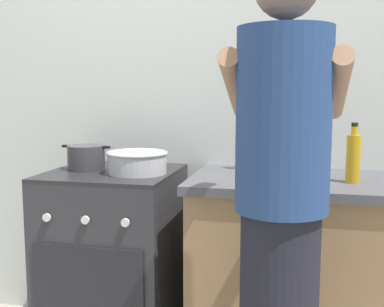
{
  "coord_description": "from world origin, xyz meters",
  "views": [
    {
      "loc": [
        0.53,
        -1.99,
        1.29
      ],
      "look_at": [
        0.05,
        0.12,
        1.0
      ],
      "focal_mm": 44.94,
      "sensor_mm": 36.0,
      "label": 1
    }
  ],
  "objects_px": {
    "stove_range": "(114,261)",
    "pot": "(86,157)",
    "person": "(281,222)",
    "utensil_crock": "(258,150)",
    "mixing_bowl": "(137,161)",
    "oil_bottle": "(353,158)",
    "spice_bottle": "(306,170)"
  },
  "relations": [
    {
      "from": "stove_range",
      "to": "pot",
      "type": "relative_size",
      "value": 3.63
    },
    {
      "from": "stove_range",
      "to": "person",
      "type": "height_order",
      "value": "person"
    },
    {
      "from": "utensil_crock",
      "to": "stove_range",
      "type": "bearing_deg",
      "value": -167.15
    },
    {
      "from": "mixing_bowl",
      "to": "person",
      "type": "distance_m",
      "value": 0.89
    },
    {
      "from": "mixing_bowl",
      "to": "person",
      "type": "relative_size",
      "value": 0.17
    },
    {
      "from": "utensil_crock",
      "to": "oil_bottle",
      "type": "distance_m",
      "value": 0.47
    },
    {
      "from": "utensil_crock",
      "to": "oil_bottle",
      "type": "height_order",
      "value": "utensil_crock"
    },
    {
      "from": "utensil_crock",
      "to": "oil_bottle",
      "type": "relative_size",
      "value": 1.33
    },
    {
      "from": "person",
      "to": "stove_range",
      "type": "bearing_deg",
      "value": 144.4
    },
    {
      "from": "pot",
      "to": "spice_bottle",
      "type": "distance_m",
      "value": 1.05
    },
    {
      "from": "pot",
      "to": "utensil_crock",
      "type": "xyz_separation_m",
      "value": [
        0.82,
        0.14,
        0.04
      ]
    },
    {
      "from": "pot",
      "to": "oil_bottle",
      "type": "distance_m",
      "value": 1.24
    },
    {
      "from": "mixing_bowl",
      "to": "utensil_crock",
      "type": "height_order",
      "value": "utensil_crock"
    },
    {
      "from": "oil_bottle",
      "to": "person",
      "type": "relative_size",
      "value": 0.15
    },
    {
      "from": "pot",
      "to": "utensil_crock",
      "type": "relative_size",
      "value": 0.74
    },
    {
      "from": "stove_range",
      "to": "spice_bottle",
      "type": "distance_m",
      "value": 1.03
    },
    {
      "from": "pot",
      "to": "mixing_bowl",
      "type": "xyz_separation_m",
      "value": [
        0.28,
        -0.05,
        -0.0
      ]
    },
    {
      "from": "pot",
      "to": "stove_range",
      "type": "bearing_deg",
      "value": -4.69
    },
    {
      "from": "oil_bottle",
      "to": "mixing_bowl",
      "type": "bearing_deg",
      "value": 179.05
    },
    {
      "from": "spice_bottle",
      "to": "person",
      "type": "height_order",
      "value": "person"
    },
    {
      "from": "stove_range",
      "to": "spice_bottle",
      "type": "relative_size",
      "value": 11.48
    },
    {
      "from": "pot",
      "to": "spice_bottle",
      "type": "relative_size",
      "value": 3.16
    },
    {
      "from": "stove_range",
      "to": "person",
      "type": "distance_m",
      "value": 1.1
    },
    {
      "from": "stove_range",
      "to": "mixing_bowl",
      "type": "xyz_separation_m",
      "value": [
        0.14,
        -0.04,
        0.51
      ]
    },
    {
      "from": "pot",
      "to": "oil_bottle",
      "type": "height_order",
      "value": "oil_bottle"
    },
    {
      "from": "pot",
      "to": "mixing_bowl",
      "type": "distance_m",
      "value": 0.28
    },
    {
      "from": "pot",
      "to": "person",
      "type": "height_order",
      "value": "person"
    },
    {
      "from": "spice_bottle",
      "to": "oil_bottle",
      "type": "relative_size",
      "value": 0.31
    },
    {
      "from": "person",
      "to": "spice_bottle",
      "type": "bearing_deg",
      "value": 82.3
    },
    {
      "from": "mixing_bowl",
      "to": "spice_bottle",
      "type": "xyz_separation_m",
      "value": [
        0.77,
        0.04,
        -0.02
      ]
    },
    {
      "from": "mixing_bowl",
      "to": "person",
      "type": "bearing_deg",
      "value": -38.95
    },
    {
      "from": "spice_bottle",
      "to": "stove_range",
      "type": "bearing_deg",
      "value": -179.91
    }
  ]
}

